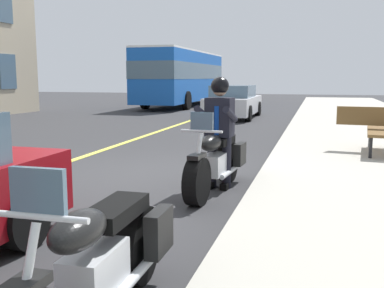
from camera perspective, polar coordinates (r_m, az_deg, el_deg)
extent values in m
plane|color=#333335|center=(8.02, -5.85, -3.93)|extent=(80.00, 80.00, 0.00)
cube|color=#E5DB4C|center=(8.94, -17.87, -2.98)|extent=(60.00, 0.16, 0.01)
cylinder|color=black|center=(6.03, 0.64, -4.86)|extent=(0.67, 0.25, 0.66)
cylinder|color=black|center=(7.47, 4.62, -2.26)|extent=(0.67, 0.25, 0.66)
cube|color=silver|center=(6.75, 2.92, -2.63)|extent=(0.58, 0.32, 0.32)
ellipsoid|color=black|center=(6.50, 2.42, 0.16)|extent=(0.58, 0.32, 0.24)
cube|color=black|center=(7.03, 3.78, 0.45)|extent=(0.72, 0.33, 0.12)
cube|color=black|center=(7.34, 6.18, -1.28)|extent=(0.41, 0.15, 0.36)
cube|color=black|center=(7.46, 2.90, -1.09)|extent=(0.41, 0.15, 0.36)
cylinder|color=silver|center=(5.99, 0.71, -2.30)|extent=(0.35, 0.08, 0.76)
cylinder|color=silver|center=(6.08, 1.22, 1.67)|extent=(0.08, 0.60, 0.04)
cube|color=black|center=(5.96, 0.65, -1.58)|extent=(0.37, 0.19, 0.06)
cylinder|color=silver|center=(7.02, 4.88, -3.55)|extent=(0.90, 0.15, 0.08)
cube|color=slate|center=(6.08, 1.29, 2.81)|extent=(0.06, 0.32, 0.28)
cylinder|color=black|center=(6.95, 4.47, -2.32)|extent=(0.14, 0.14, 0.84)
cube|color=black|center=(6.98, 4.30, -5.39)|extent=(0.27, 0.13, 0.10)
cylinder|color=black|center=(7.02, 2.59, -2.20)|extent=(0.14, 0.14, 0.84)
cube|color=black|center=(7.04, 2.42, -5.24)|extent=(0.27, 0.13, 0.10)
cube|color=black|center=(6.89, 3.58, 3.47)|extent=(0.35, 0.42, 0.60)
cube|color=navy|center=(6.74, 3.19, 3.02)|extent=(0.03, 0.07, 0.44)
cylinder|color=black|center=(6.65, 4.96, 3.79)|extent=(0.56, 0.14, 0.28)
cylinder|color=black|center=(6.78, 1.36, 3.91)|extent=(0.56, 0.14, 0.28)
sphere|color=tan|center=(6.86, 3.61, 7.05)|extent=(0.22, 0.22, 0.22)
sphere|color=black|center=(6.86, 3.62, 7.47)|extent=(0.28, 0.28, 0.28)
cylinder|color=black|center=(3.87, -7.14, -12.67)|extent=(0.66, 0.21, 0.66)
cube|color=silver|center=(3.21, -12.34, -15.70)|extent=(0.57, 0.29, 0.32)
ellipsoid|color=black|center=(2.91, -14.38, -10.70)|extent=(0.57, 0.29, 0.24)
cube|color=black|center=(3.39, -9.81, -8.50)|extent=(0.71, 0.29, 0.12)
cube|color=black|center=(3.70, -4.25, -11.16)|extent=(0.40, 0.13, 0.36)
cube|color=black|center=(3.86, -10.54, -10.44)|extent=(0.40, 0.13, 0.36)
cylinder|color=silver|center=(2.51, -19.28, -8.80)|extent=(0.05, 0.60, 0.04)
cylinder|color=silver|center=(3.46, -7.44, -16.61)|extent=(0.90, 0.10, 0.08)
cube|color=slate|center=(2.49, -19.16, -6.04)|extent=(0.05, 0.32, 0.28)
cube|color=blue|center=(27.44, -1.22, 8.64)|extent=(11.00, 2.50, 2.85)
cube|color=slate|center=(27.44, -1.22, 9.32)|extent=(11.04, 2.52, 0.90)
cube|color=slate|center=(32.74, 1.63, 9.02)|extent=(0.06, 2.40, 1.90)
cube|color=white|center=(27.48, -1.23, 11.72)|extent=(11.00, 2.50, 0.10)
cylinder|color=black|center=(31.26, -1.39, 6.29)|extent=(1.00, 0.30, 1.00)
cylinder|color=black|center=(30.64, 2.93, 6.24)|extent=(1.00, 0.30, 1.00)
cylinder|color=black|center=(24.85, -6.04, 5.67)|extent=(1.00, 0.30, 1.00)
cylinder|color=black|center=(24.06, -0.70, 5.62)|extent=(1.00, 0.30, 1.00)
cylinder|color=black|center=(4.83, -20.79, -8.97)|extent=(0.64, 0.22, 0.64)
cube|color=silver|center=(19.27, 5.42, 5.00)|extent=(4.60, 1.80, 0.70)
cube|color=slate|center=(19.05, 5.33, 6.62)|extent=(2.40, 1.60, 0.60)
cylinder|color=black|center=(20.87, 3.83, 4.66)|extent=(0.64, 0.22, 0.64)
cylinder|color=black|center=(20.58, 8.48, 4.53)|extent=(0.64, 0.22, 0.64)
cylinder|color=black|center=(18.05, 1.91, 4.07)|extent=(0.64, 0.22, 0.64)
cylinder|color=black|center=(17.72, 7.26, 3.92)|extent=(0.64, 0.22, 0.64)
cube|color=brown|center=(10.14, 23.03, 1.48)|extent=(1.84, 0.67, 0.06)
cube|color=brown|center=(10.33, 23.09, 3.27)|extent=(0.23, 1.80, 0.40)
cube|color=black|center=(9.42, 21.97, -0.42)|extent=(0.06, 0.06, 0.42)
cube|color=black|center=(10.91, 21.91, 0.72)|extent=(0.06, 0.06, 0.42)
cube|color=slate|center=(22.48, -22.59, 8.59)|extent=(1.10, 0.06, 1.60)
cube|color=slate|center=(22.72, -23.04, 16.17)|extent=(1.10, 0.06, 1.60)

